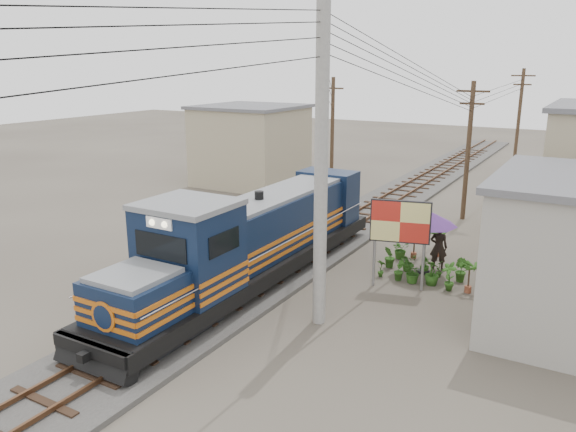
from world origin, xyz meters
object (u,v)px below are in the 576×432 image
Objects in this scene: locomotive at (251,242)px; market_umbrella at (427,218)px; vendor at (439,247)px; billboard at (400,224)px.

locomotive reaches higher than market_umbrella.
locomotive is 8.15× the size of vendor.
locomotive reaches higher than billboard.
locomotive reaches higher than vendor.
billboard is 2.02m from market_umbrella.
vendor is at bearing 42.48° from locomotive.
locomotive is 5.30m from billboard.
vendor is at bearing 60.01° from billboard.
market_umbrella is (0.38, 1.97, -0.18)m from billboard.
market_umbrella is at bearing 50.07° from vendor.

